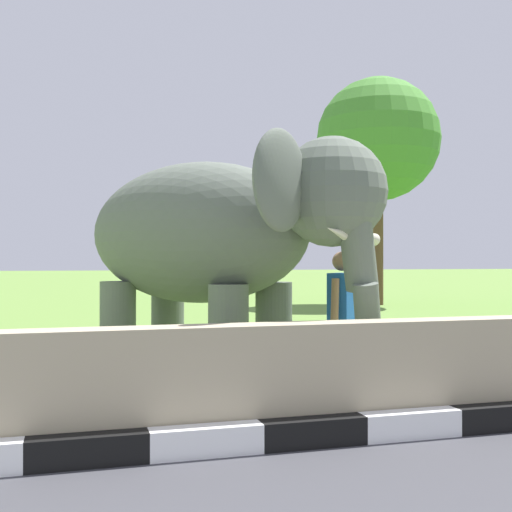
% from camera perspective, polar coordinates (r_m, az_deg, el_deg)
% --- Properties ---
extents(barrier_parapet, '(28.00, 0.36, 1.00)m').
position_cam_1_polar(barrier_parapet, '(5.34, -13.79, -11.69)').
color(barrier_parapet, tan).
rests_on(barrier_parapet, ground_plane).
extents(elephant, '(3.72, 3.91, 2.85)m').
position_cam_1_polar(elephant, '(7.53, -3.36, 1.85)').
color(elephant, slate).
rests_on(elephant, ground_plane).
extents(person_handler, '(0.50, 0.55, 1.66)m').
position_cam_1_polar(person_handler, '(7.64, 7.69, -5.08)').
color(person_handler, navy).
rests_on(person_handler, ground_plane).
extents(tree_distant, '(4.35, 4.35, 8.04)m').
position_cam_1_polar(tree_distant, '(23.34, 10.86, 10.15)').
color(tree_distant, brown).
rests_on(tree_distant, ground_plane).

